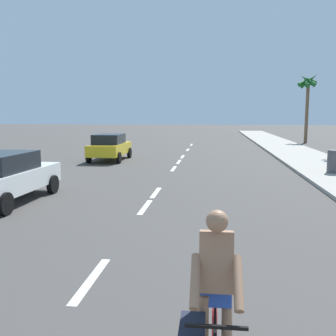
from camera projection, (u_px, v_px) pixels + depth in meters
ground_plane at (174, 168)px, 19.74m from camera, size 160.00×160.00×0.00m
sidewalk_strip at (318, 164)px, 20.79m from camera, size 3.60×80.00×0.14m
lane_stripe_2 at (91, 280)px, 6.38m from camera, size 0.16×1.80×0.01m
lane_stripe_3 at (145, 207)px, 11.37m from camera, size 0.16×1.80×0.01m
lane_stripe_4 at (156, 193)px, 13.46m from camera, size 0.16×1.80×0.01m
lane_stripe_5 at (174, 169)px, 19.35m from camera, size 0.16×1.80×0.01m
lane_stripe_6 at (179, 162)px, 22.17m from camera, size 0.16×1.80×0.01m
lane_stripe_7 at (183, 157)px, 24.80m from camera, size 0.16×1.80×0.01m
lane_stripe_8 at (188, 150)px, 29.64m from camera, size 0.16×1.80×0.01m
lane_stripe_9 at (191, 145)px, 34.46m from camera, size 0.16×1.80×0.01m
cyclist at (211, 308)px, 3.79m from camera, size 0.62×1.71×1.82m
parked_car_white at (2, 176)px, 11.85m from camera, size 2.10×4.41×1.57m
parked_car_yellow at (110, 146)px, 22.74m from camera, size 1.95×4.16×1.57m
palm_tree_distant at (308, 87)px, 35.73m from camera, size 1.99×1.65×6.59m
trash_bin_far at (334, 161)px, 17.09m from camera, size 0.60×0.60×1.01m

